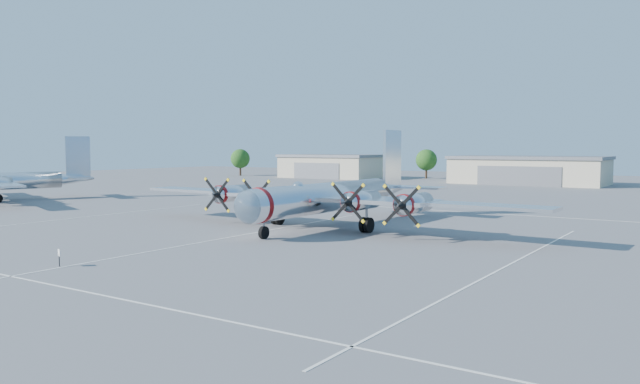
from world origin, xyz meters
The scene contains 9 objects.
ground centered at (0.00, 0.00, 0.00)m, with size 260.00×260.00×0.00m, color #5E5E61.
parking_lines centered at (0.00, -1.75, 0.01)m, with size 60.00×50.08×0.01m.
hangar_west centered at (-45.00, 81.96, 2.71)m, with size 22.60×14.60×5.40m.
hangar_center centered at (0.00, 81.96, 2.71)m, with size 28.60×14.60×5.40m.
tree_far_west centered at (-70.00, 78.00, 4.22)m, with size 4.80×4.80×6.64m.
tree_west centered at (-25.00, 90.00, 4.22)m, with size 4.80×4.80×6.64m.
main_bomber_b29 centered at (2.96, 6.27, 0.00)m, with size 40.40×27.63×8.93m, color silver, non-canonical shape.
bomber_west centered at (-48.37, 4.99, 0.00)m, with size 32.87×23.27×8.68m, color silver, non-canonical shape.
info_placard centered at (-0.34, -18.78, 0.73)m, with size 0.51×0.25×1.04m.
Camera 1 is at (33.21, -40.89, 7.18)m, focal length 35.00 mm.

